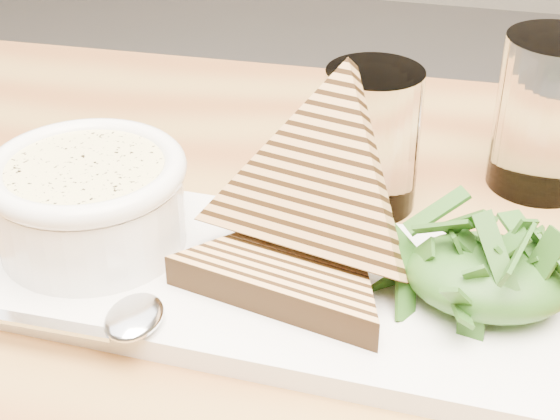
% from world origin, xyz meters
% --- Properties ---
extents(platter, '(0.36, 0.17, 0.01)m').
position_xyz_m(platter, '(-0.16, 0.22, 0.74)').
color(platter, white).
rests_on(platter, table_top).
extents(soup_bowl, '(0.12, 0.12, 0.05)m').
position_xyz_m(soup_bowl, '(-0.28, 0.22, 0.77)').
color(soup_bowl, white).
rests_on(soup_bowl, platter).
extents(soup, '(0.10, 0.10, 0.01)m').
position_xyz_m(soup, '(-0.28, 0.22, 0.80)').
color(soup, '#F0E394').
rests_on(soup, soup_bowl).
extents(bowl_rim, '(0.13, 0.13, 0.01)m').
position_xyz_m(bowl_rim, '(-0.28, 0.22, 0.80)').
color(bowl_rim, white).
rests_on(bowl_rim, soup_bowl).
extents(sandwich_flat, '(0.19, 0.19, 0.02)m').
position_xyz_m(sandwich_flat, '(-0.15, 0.22, 0.76)').
color(sandwich_flat, tan).
rests_on(sandwich_flat, platter).
extents(sandwich_lean, '(0.19, 0.20, 0.18)m').
position_xyz_m(sandwich_lean, '(-0.14, 0.24, 0.80)').
color(sandwich_lean, tan).
rests_on(sandwich_lean, sandwich_flat).
extents(salad_base, '(0.10, 0.08, 0.04)m').
position_xyz_m(salad_base, '(-0.03, 0.22, 0.76)').
color(salad_base, '#194413').
rests_on(salad_base, platter).
extents(arugula_pile, '(0.11, 0.10, 0.05)m').
position_xyz_m(arugula_pile, '(-0.03, 0.22, 0.77)').
color(arugula_pile, '#386221').
rests_on(arugula_pile, platter).
extents(spoon_bowl, '(0.03, 0.04, 0.01)m').
position_xyz_m(spoon_bowl, '(-0.23, 0.15, 0.75)').
color(spoon_bowl, silver).
rests_on(spoon_bowl, platter).
extents(spoon_handle, '(0.11, 0.01, 0.00)m').
position_xyz_m(spoon_handle, '(-0.29, 0.14, 0.75)').
color(spoon_handle, silver).
rests_on(spoon_handle, platter).
extents(glass_near, '(0.07, 0.07, 0.10)m').
position_xyz_m(glass_near, '(-0.12, 0.34, 0.78)').
color(glass_near, white).
rests_on(glass_near, table_top).
extents(glass_far, '(0.08, 0.08, 0.12)m').
position_xyz_m(glass_far, '(-0.00, 0.40, 0.79)').
color(glass_far, white).
rests_on(glass_far, table_top).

